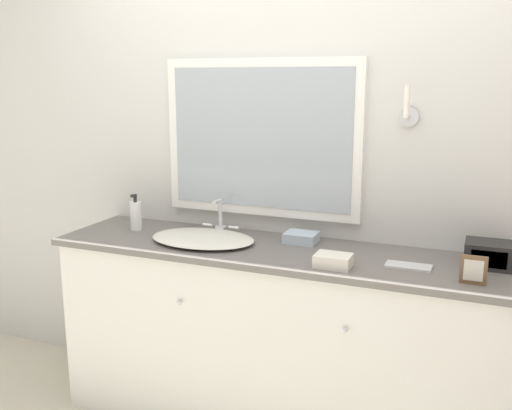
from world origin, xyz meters
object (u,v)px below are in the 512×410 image
soap_bottle (136,215)px  picture_frame (473,270)px  appliance_box (489,254)px  sink_basin (203,238)px

soap_bottle → picture_frame: (1.66, -0.20, -0.02)m
picture_frame → soap_bottle: bearing=173.1°
soap_bottle → picture_frame: bearing=-6.9°
appliance_box → picture_frame: (-0.05, -0.25, 0.00)m
sink_basin → appliance_box: bearing=5.2°
appliance_box → picture_frame: bearing=-102.0°
appliance_box → picture_frame: picture_frame is taller
soap_bottle → appliance_box: (1.71, 0.05, -0.03)m
soap_bottle → picture_frame: 1.67m
soap_bottle → appliance_box: bearing=1.7°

